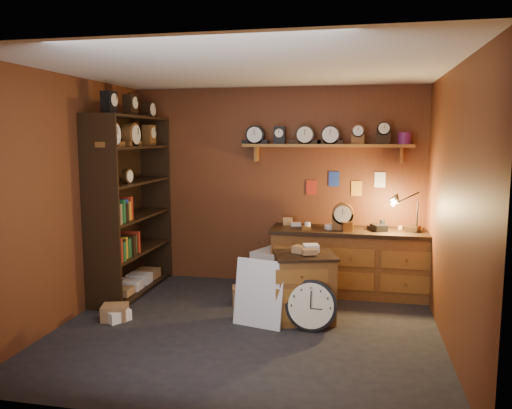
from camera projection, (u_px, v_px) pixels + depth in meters
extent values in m
plane|color=black|center=(247.00, 329.00, 5.32)|extent=(4.00, 4.00, 0.00)
cube|color=#613017|center=(275.00, 187.00, 6.88)|extent=(4.00, 0.02, 2.70)
cube|color=#613017|center=(188.00, 238.00, 3.39)|extent=(4.00, 0.02, 2.70)
cube|color=#613017|center=(71.00, 199.00, 5.54)|extent=(0.02, 3.60, 2.70)
cube|color=#613017|center=(452.00, 209.00, 4.73)|extent=(0.02, 3.60, 2.70)
cube|color=beige|center=(246.00, 69.00, 4.95)|extent=(4.00, 3.60, 0.02)
cube|color=#985E21|center=(327.00, 145.00, 6.52)|extent=(2.20, 0.30, 0.04)
cube|color=#985E21|center=(257.00, 154.00, 6.79)|extent=(0.04, 0.16, 0.20)
cube|color=#985E21|center=(401.00, 155.00, 6.41)|extent=(0.04, 0.16, 0.20)
cylinder|color=#B21419|center=(405.00, 138.00, 6.31)|extent=(0.16, 0.16, 0.15)
cube|color=maroon|center=(286.00, 187.00, 6.84)|extent=(0.14, 0.01, 0.20)
cube|color=navy|center=(308.00, 179.00, 6.76)|extent=(0.14, 0.01, 0.20)
cube|color=#C18118|center=(330.00, 188.00, 6.72)|extent=(0.14, 0.01, 0.20)
cube|color=silver|center=(353.00, 179.00, 6.64)|extent=(0.14, 0.01, 0.20)
cube|color=black|center=(116.00, 205.00, 6.51)|extent=(0.03, 1.60, 2.30)
cube|color=black|center=(101.00, 215.00, 5.71)|extent=(0.45, 0.03, 2.30)
cube|color=black|center=(155.00, 198.00, 7.22)|extent=(0.45, 0.03, 2.30)
cube|color=black|center=(134.00, 287.00, 6.61)|extent=(0.43, 1.54, 0.03)
cube|color=black|center=(133.00, 251.00, 6.55)|extent=(0.43, 1.54, 0.03)
cube|color=black|center=(132.00, 217.00, 6.48)|extent=(0.43, 1.54, 0.03)
cube|color=black|center=(131.00, 182.00, 6.42)|extent=(0.43, 1.54, 0.03)
cube|color=black|center=(130.00, 147.00, 6.36)|extent=(0.43, 1.54, 0.03)
cube|color=black|center=(128.00, 117.00, 6.31)|extent=(0.43, 1.54, 0.03)
cube|color=brown|center=(350.00, 263.00, 6.49)|extent=(2.00, 0.60, 0.80)
cube|color=black|center=(351.00, 231.00, 6.43)|extent=(2.06, 0.66, 0.05)
cube|color=#985E21|center=(350.00, 269.00, 6.19)|extent=(1.92, 0.02, 0.52)
cylinder|color=black|center=(417.00, 232.00, 6.22)|extent=(0.12, 0.12, 0.02)
cylinder|color=black|center=(417.00, 217.00, 6.19)|extent=(0.02, 0.02, 0.38)
cylinder|color=black|center=(408.00, 197.00, 6.15)|extent=(0.27, 0.09, 0.14)
cone|color=black|center=(397.00, 201.00, 6.16)|extent=(0.18, 0.14, 0.18)
cube|color=brown|center=(304.00, 288.00, 5.55)|extent=(0.74, 0.67, 0.72)
cube|color=black|center=(305.00, 255.00, 5.50)|extent=(0.79, 0.72, 0.03)
cube|color=#985E21|center=(302.00, 296.00, 5.29)|extent=(0.54, 0.17, 0.61)
cylinder|color=black|center=(311.00, 305.00, 5.26)|extent=(0.54, 0.17, 0.55)
cylinder|color=beige|center=(311.00, 306.00, 5.23)|extent=(0.48, 0.11, 0.47)
cube|color=black|center=(311.00, 299.00, 5.21)|extent=(0.01, 0.04, 0.17)
cube|color=black|center=(316.00, 309.00, 5.21)|extent=(0.12, 0.01, 0.01)
cube|color=silver|center=(259.00, 325.00, 5.42)|extent=(0.58, 0.28, 0.73)
cube|color=silver|center=(277.00, 271.00, 6.62)|extent=(0.68, 0.68, 0.54)
cube|color=black|center=(273.00, 276.00, 6.36)|extent=(0.41, 0.19, 0.43)
cube|color=#986D42|center=(115.00, 312.00, 5.58)|extent=(0.33, 0.30, 0.17)
cube|color=white|center=(117.00, 315.00, 5.55)|extent=(0.30, 0.32, 0.12)
cube|color=#986D42|center=(244.00, 295.00, 6.13)|extent=(0.32, 0.29, 0.20)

